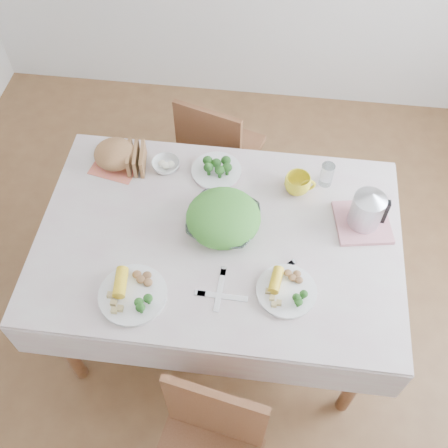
# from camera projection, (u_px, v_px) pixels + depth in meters

# --- Properties ---
(floor) EXTENTS (3.60, 3.60, 0.00)m
(floor) POSITION_uv_depth(u_px,v_px,m) (220.00, 316.00, 2.78)
(floor) COLOR brown
(floor) RESTS_ON ground
(dining_table) EXTENTS (1.40, 0.90, 0.75)m
(dining_table) POSITION_uv_depth(u_px,v_px,m) (219.00, 282.00, 2.48)
(dining_table) COLOR brown
(dining_table) RESTS_ON floor
(tablecloth) EXTENTS (1.50, 1.00, 0.01)m
(tablecloth) POSITION_uv_depth(u_px,v_px,m) (219.00, 236.00, 2.17)
(tablecloth) COLOR beige
(tablecloth) RESTS_ON dining_table
(chair_far) EXTENTS (0.47, 0.47, 0.84)m
(chair_far) POSITION_uv_depth(u_px,v_px,m) (222.00, 143.00, 2.88)
(chair_far) COLOR brown
(chair_far) RESTS_ON floor
(salad_bowl) EXTENTS (0.34, 0.34, 0.07)m
(salad_bowl) POSITION_uv_depth(u_px,v_px,m) (223.00, 222.00, 2.16)
(salad_bowl) COLOR white
(salad_bowl) RESTS_ON tablecloth
(dinner_plate_left) EXTENTS (0.32, 0.32, 0.02)m
(dinner_plate_left) POSITION_uv_depth(u_px,v_px,m) (133.00, 295.00, 1.99)
(dinner_plate_left) COLOR white
(dinner_plate_left) RESTS_ON tablecloth
(dinner_plate_right) EXTENTS (0.32, 0.32, 0.02)m
(dinner_plate_right) POSITION_uv_depth(u_px,v_px,m) (286.00, 291.00, 2.00)
(dinner_plate_right) COLOR white
(dinner_plate_right) RESTS_ON tablecloth
(broccoli_plate) EXTENTS (0.24, 0.24, 0.02)m
(broccoli_plate) POSITION_uv_depth(u_px,v_px,m) (216.00, 171.00, 2.35)
(broccoli_plate) COLOR beige
(broccoli_plate) RESTS_ON tablecloth
(napkin) EXTENTS (0.24, 0.24, 0.00)m
(napkin) POSITION_uv_depth(u_px,v_px,m) (117.00, 163.00, 2.39)
(napkin) COLOR #E66F54
(napkin) RESTS_ON tablecloth
(bread_loaf) EXTENTS (0.21, 0.20, 0.11)m
(bread_loaf) POSITION_uv_depth(u_px,v_px,m) (115.00, 155.00, 2.35)
(bread_loaf) COLOR brown
(bread_loaf) RESTS_ON napkin
(fruit_bowl) EXTENTS (0.16, 0.16, 0.04)m
(fruit_bowl) POSITION_uv_depth(u_px,v_px,m) (166.00, 165.00, 2.36)
(fruit_bowl) COLOR white
(fruit_bowl) RESTS_ON tablecloth
(yellow_mug) EXTENTS (0.13, 0.13, 0.09)m
(yellow_mug) POSITION_uv_depth(u_px,v_px,m) (297.00, 184.00, 2.26)
(yellow_mug) COLOR yellow
(yellow_mug) RESTS_ON tablecloth
(glass_tumbler) EXTENTS (0.07, 0.07, 0.11)m
(glass_tumbler) POSITION_uv_depth(u_px,v_px,m) (327.00, 173.00, 2.27)
(glass_tumbler) COLOR white
(glass_tumbler) RESTS_ON tablecloth
(pink_tray) EXTENTS (0.26, 0.26, 0.02)m
(pink_tray) POSITION_uv_depth(u_px,v_px,m) (362.00, 222.00, 2.19)
(pink_tray) COLOR #CC7D84
(pink_tray) RESTS_ON tablecloth
(electric_kettle) EXTENTS (0.14, 0.14, 0.19)m
(electric_kettle) POSITION_uv_depth(u_px,v_px,m) (368.00, 206.00, 2.10)
(electric_kettle) COLOR #B2B5BA
(electric_kettle) RESTS_ON pink_tray
(fork_left) EXTENTS (0.03, 0.19, 0.00)m
(fork_left) POSITION_uv_depth(u_px,v_px,m) (220.00, 290.00, 2.01)
(fork_left) COLOR silver
(fork_left) RESTS_ON tablecloth
(fork_right) EXTENTS (0.14, 0.16, 0.00)m
(fork_right) POSITION_uv_depth(u_px,v_px,m) (276.00, 276.00, 2.05)
(fork_right) COLOR silver
(fork_right) RESTS_ON tablecloth
(knife) EXTENTS (0.20, 0.03, 0.00)m
(knife) POSITION_uv_depth(u_px,v_px,m) (223.00, 296.00, 2.00)
(knife) COLOR silver
(knife) RESTS_ON tablecloth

